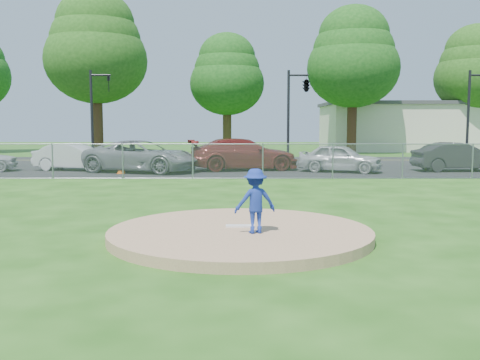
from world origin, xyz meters
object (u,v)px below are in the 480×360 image
Objects in this scene: tree_center at (227,74)px; tree_right at (353,57)px; traffic_signal_left at (95,107)px; parked_car_gray at (142,156)px; traffic_cone at (121,166)px; parked_car_pearl at (340,158)px; tree_far_right at (475,68)px; traffic_signal_right at (472,107)px; parked_car_charcoal at (458,157)px; traffic_signal_center at (305,87)px; parked_car_darkred at (244,154)px; commercial_building at (415,126)px; parked_car_white at (75,157)px; pitcher at (255,201)px; tree_left at (96,47)px.

tree_right is at bearing -11.31° from tree_center.
traffic_signal_left reaches higher than parked_car_gray.
traffic_cone is 10.59m from parked_car_pearl.
tree_far_right reaches higher than traffic_signal_right.
parked_car_charcoal is (16.51, 1.32, 0.34)m from traffic_cone.
parked_car_darkred is at bearing -123.75° from traffic_signal_center.
parked_car_white is at bearing -138.20° from commercial_building.
commercial_building is 29.51m from traffic_signal_left.
parked_car_darkred is at bearing -104.39° from pitcher.
parked_car_pearl is (15.94, -15.74, -7.55)m from tree_left.
tree_center is at bearing 29.41° from parked_car_charcoal.
parked_car_white is (-17.32, -15.75, -6.96)m from tree_right.
tree_far_right is 8.42× the size of pitcher.
tree_left reaches higher than tree_right.
parked_car_gray is (0.84, 0.77, 0.40)m from traffic_cone.
parked_car_pearl is (-4.06, -16.74, -6.96)m from tree_right.
traffic_signal_center reaches higher than parked_car_charcoal.
traffic_signal_right reaches higher than commercial_building.
parked_car_darkred is at bearing -52.50° from tree_left.
parked_car_white is at bearing 80.11° from parked_car_darkred.
traffic_signal_left is 24.31m from pitcher.
traffic_signal_left is at bearing 68.70° from parked_car_charcoal.
parked_car_white is (-2.71, 1.80, 0.31)m from traffic_cone.
traffic_cone is at bearing -103.27° from tree_center.
tree_left is 34.20m from pitcher.
parked_car_charcoal is at bearing -137.87° from pitcher.
traffic_signal_center is at bearing -126.94° from commercial_building.
commercial_building is 1.67× the size of tree_center.
traffic_signal_left is at bearing -150.62° from tree_right.
parked_car_pearl is 0.93× the size of parked_car_charcoal.
commercial_building is 2.96× the size of parked_car_darkred.
tree_right reaches higher than parked_car_gray.
tree_far_right is at bearing 38.75° from traffic_cone.
traffic_cone is (-19.85, -7.55, -2.98)m from traffic_signal_right.
traffic_signal_left is 20.79m from parked_car_charcoal.
tree_right is at bearing 63.29° from traffic_signal_center.
parked_car_pearl is at bearing -81.80° from traffic_signal_center.
traffic_signal_center reaches higher than traffic_cone.
tree_right is (-7.00, -6.00, 5.49)m from commercial_building.
traffic_signal_center is 7.75m from parked_car_darkred.
tree_right is at bearing -119.68° from pitcher.
tree_center reaches higher than parked_car_white.
tree_right is 2.89× the size of parked_car_pearl.
tree_right reaches higher than traffic_signal_center.
traffic_signal_center is at bearing -31.02° from tree_left.
traffic_signal_center is 10.34m from traffic_signal_right.
tree_center is at bearing -6.84° from parked_car_darkred.
traffic_signal_left is 8.71m from traffic_cone.
traffic_signal_left is 8.28m from parked_car_gray.
tree_center is 18.54m from parked_car_darkred.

